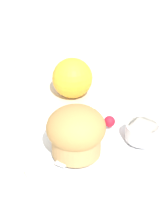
# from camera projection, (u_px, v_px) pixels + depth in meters

# --- Properties ---
(ground_plane) EXTENTS (3.00, 3.00, 0.00)m
(ground_plane) POSITION_uv_depth(u_px,v_px,m) (109.00, 151.00, 0.57)
(ground_plane) COLOR beige
(plate) EXTENTS (0.25, 0.25, 0.02)m
(plate) POSITION_uv_depth(u_px,v_px,m) (109.00, 154.00, 0.54)
(plate) COLOR white
(plate) RESTS_ON ground_plane
(muffin) EXTENTS (0.08, 0.08, 0.07)m
(muffin) POSITION_uv_depth(u_px,v_px,m) (74.00, 130.00, 0.52)
(muffin) COLOR tan
(muffin) RESTS_ON plate
(cream_ramekin) EXTENTS (0.05, 0.05, 0.02)m
(cream_ramekin) POSITION_uv_depth(u_px,v_px,m) (142.00, 131.00, 0.55)
(cream_ramekin) COLOR silver
(cream_ramekin) RESTS_ON plate
(berry_pair) EXTENTS (0.03, 0.02, 0.02)m
(berry_pair) POSITION_uv_depth(u_px,v_px,m) (105.00, 123.00, 0.58)
(berry_pair) COLOR #B7192D
(berry_pair) RESTS_ON plate
(butter_knife) EXTENTS (0.18, 0.11, 0.00)m
(butter_knife) POSITION_uv_depth(u_px,v_px,m) (94.00, 129.00, 0.58)
(butter_knife) COLOR silver
(butter_knife) RESTS_ON plate
(orange_fruit) EXTENTS (0.07, 0.07, 0.07)m
(orange_fruit) POSITION_uv_depth(u_px,v_px,m) (72.00, 78.00, 0.69)
(orange_fruit) COLOR #F4A82D
(orange_fruit) RESTS_ON ground_plane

